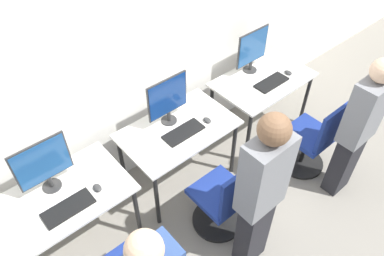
# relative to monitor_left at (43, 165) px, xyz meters

# --- Properties ---
(ground_plane) EXTENTS (20.00, 20.00, 0.00)m
(ground_plane) POSITION_rel_monitor_left_xyz_m (1.17, -0.47, -0.99)
(ground_plane) COLOR gray
(wall_back) EXTENTS (12.00, 0.05, 2.80)m
(wall_back) POSITION_rel_monitor_left_xyz_m (1.17, 0.32, 0.41)
(wall_back) COLOR silver
(wall_back) RESTS_ON ground_plane
(desk_left) EXTENTS (1.06, 0.66, 0.73)m
(desk_left) POSITION_rel_monitor_left_xyz_m (0.00, -0.13, -0.35)
(desk_left) COLOR silver
(desk_left) RESTS_ON ground_plane
(monitor_left) EXTENTS (0.42, 0.15, 0.48)m
(monitor_left) POSITION_rel_monitor_left_xyz_m (0.00, 0.00, 0.00)
(monitor_left) COLOR #2D2D2D
(monitor_left) RESTS_ON desk_left
(keyboard_left) EXTENTS (0.39, 0.17, 0.02)m
(keyboard_left) POSITION_rel_monitor_left_xyz_m (0.00, -0.28, -0.26)
(keyboard_left) COLOR black
(keyboard_left) RESTS_ON desk_left
(mouse_left) EXTENTS (0.06, 0.09, 0.03)m
(mouse_left) POSITION_rel_monitor_left_xyz_m (0.26, -0.26, -0.25)
(mouse_left) COLOR #333333
(mouse_left) RESTS_ON desk_left
(desk_center) EXTENTS (1.06, 0.66, 0.73)m
(desk_center) POSITION_rel_monitor_left_xyz_m (1.17, -0.13, -0.35)
(desk_center) COLOR silver
(desk_center) RESTS_ON ground_plane
(monitor_center) EXTENTS (0.42, 0.15, 0.48)m
(monitor_center) POSITION_rel_monitor_left_xyz_m (1.17, 0.00, 0.00)
(monitor_center) COLOR #2D2D2D
(monitor_center) RESTS_ON desk_center
(keyboard_center) EXTENTS (0.39, 0.17, 0.02)m
(keyboard_center) POSITION_rel_monitor_left_xyz_m (1.17, -0.22, -0.26)
(keyboard_center) COLOR black
(keyboard_center) RESTS_ON desk_center
(mouse_center) EXTENTS (0.06, 0.09, 0.03)m
(mouse_center) POSITION_rel_monitor_left_xyz_m (1.44, -0.24, -0.25)
(mouse_center) COLOR #333333
(mouse_center) RESTS_ON desk_center
(office_chair_center) EXTENTS (0.48, 0.48, 0.90)m
(office_chair_center) POSITION_rel_monitor_left_xyz_m (1.12, -0.82, -0.62)
(office_chair_center) COLOR black
(office_chair_center) RESTS_ON ground_plane
(person_center) EXTENTS (0.36, 0.22, 1.65)m
(person_center) POSITION_rel_monitor_left_xyz_m (1.10, -1.19, -0.09)
(person_center) COLOR #232328
(person_center) RESTS_ON ground_plane
(desk_right) EXTENTS (1.06, 0.66, 0.73)m
(desk_right) POSITION_rel_monitor_left_xyz_m (2.35, -0.13, -0.35)
(desk_right) COLOR silver
(desk_right) RESTS_ON ground_plane
(monitor_right) EXTENTS (0.42, 0.15, 0.48)m
(monitor_right) POSITION_rel_monitor_left_xyz_m (2.35, 0.07, 0.00)
(monitor_right) COLOR #2D2D2D
(monitor_right) RESTS_ON desk_right
(keyboard_right) EXTENTS (0.39, 0.17, 0.02)m
(keyboard_right) POSITION_rel_monitor_left_xyz_m (2.35, -0.24, -0.26)
(keyboard_right) COLOR black
(keyboard_right) RESTS_ON desk_right
(mouse_right) EXTENTS (0.06, 0.09, 0.03)m
(mouse_right) POSITION_rel_monitor_left_xyz_m (2.61, -0.25, -0.25)
(mouse_right) COLOR #333333
(mouse_right) RESTS_ON desk_right
(office_chair_right) EXTENTS (0.48, 0.48, 0.90)m
(office_chair_right) POSITION_rel_monitor_left_xyz_m (2.31, -0.88, -0.62)
(office_chair_right) COLOR black
(office_chair_right) RESTS_ON ground_plane
(person_right) EXTENTS (0.36, 0.20, 1.55)m
(person_right) POSITION_rel_monitor_left_xyz_m (2.32, -1.25, -0.16)
(person_right) COLOR #232328
(person_right) RESTS_ON ground_plane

